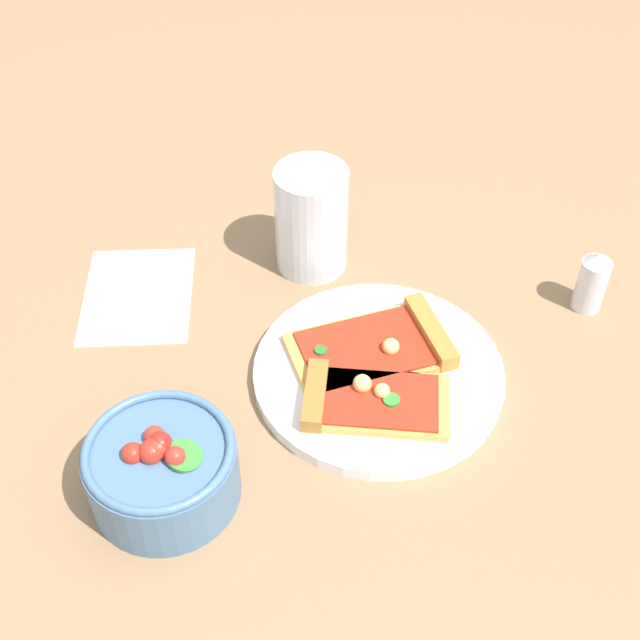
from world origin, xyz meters
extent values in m
plane|color=#93704C|center=(0.00, 0.00, 0.00)|extent=(2.40, 2.40, 0.00)
cylinder|color=white|center=(0.01, 0.02, 0.01)|extent=(0.26, 0.26, 0.01)
cube|color=gold|center=(-0.01, -0.03, 0.02)|extent=(0.16, 0.13, 0.01)
cube|color=#A36B2D|center=(-0.07, -0.01, 0.02)|extent=(0.05, 0.08, 0.02)
cube|color=#B22D19|center=(-0.01, -0.03, 0.02)|extent=(0.14, 0.11, 0.00)
cylinder|color=#388433|center=(0.00, -0.03, 0.03)|extent=(0.02, 0.02, 0.00)
sphere|color=#EAD172|center=(-0.01, -0.02, 0.03)|extent=(0.02, 0.02, 0.02)
sphere|color=#EAD172|center=(-0.02, -0.01, 0.03)|extent=(0.02, 0.02, 0.02)
cube|color=gold|center=(0.00, 0.04, 0.02)|extent=(0.16, 0.10, 0.01)
cube|color=#B77A33|center=(0.07, 0.04, 0.02)|extent=(0.02, 0.10, 0.02)
cube|color=#B22D19|center=(0.00, 0.04, 0.02)|extent=(0.13, 0.09, 0.00)
cylinder|color=#2D722D|center=(-0.05, 0.05, 0.03)|extent=(0.01, 0.01, 0.00)
sphere|color=#EAD172|center=(0.02, 0.03, 0.03)|extent=(0.02, 0.02, 0.02)
cylinder|color=#4C7299|center=(-0.22, -0.06, 0.03)|extent=(0.14, 0.14, 0.06)
torus|color=#4C7299|center=(-0.22, -0.06, 0.06)|extent=(0.13, 0.13, 0.01)
sphere|color=red|center=(-0.22, -0.06, 0.07)|extent=(0.02, 0.02, 0.02)
sphere|color=red|center=(-0.25, -0.06, 0.06)|extent=(0.02, 0.02, 0.02)
sphere|color=red|center=(-0.23, -0.06, 0.07)|extent=(0.02, 0.02, 0.02)
sphere|color=red|center=(-0.23, -0.05, 0.07)|extent=(0.02, 0.02, 0.02)
sphere|color=red|center=(-0.22, -0.06, 0.07)|extent=(0.02, 0.02, 0.02)
sphere|color=red|center=(-0.21, -0.08, 0.07)|extent=(0.02, 0.02, 0.02)
cylinder|color=#388433|center=(-0.20, -0.07, 0.07)|extent=(0.04, 0.04, 0.01)
cylinder|color=silver|center=(-0.01, 0.21, 0.06)|extent=(0.08, 0.08, 0.13)
cylinder|color=#592D0F|center=(-0.01, 0.21, 0.04)|extent=(0.07, 0.07, 0.08)
cube|color=white|center=(-0.03, 0.21, 0.08)|extent=(0.02, 0.02, 0.02)
cube|color=white|center=(-0.03, 0.21, 0.08)|extent=(0.03, 0.03, 0.02)
cube|color=white|center=(-0.21, 0.21, 0.00)|extent=(0.15, 0.18, 0.00)
cylinder|color=silver|center=(0.26, 0.05, 0.03)|extent=(0.03, 0.03, 0.06)
cone|color=silver|center=(0.26, 0.05, 0.07)|extent=(0.03, 0.03, 0.01)
camera|label=1|loc=(-0.22, -0.53, 0.68)|focal=49.13mm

